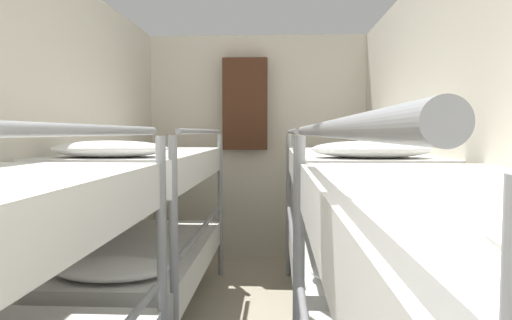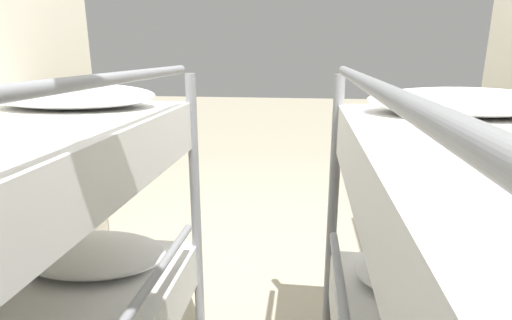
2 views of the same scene
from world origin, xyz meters
The scene contains 6 objects.
wall_left centered at (-1.12, 2.53, 1.13)m, with size 0.06×5.18×2.26m.
wall_right centered at (1.12, 2.53, 1.13)m, with size 0.06×5.18×2.26m.
wall_back centered at (0.00, 5.09, 1.13)m, with size 2.30×0.06×2.26m.
bunk_stack_left_far centered at (-0.69, 3.48, 0.73)m, with size 0.81×1.86×1.30m.
bunk_stack_right_far centered at (0.69, 3.48, 0.73)m, with size 0.81×1.86×1.30m.
hanging_coat centered at (-0.12, 4.94, 1.56)m, with size 0.44×0.12×0.90m.
Camera 1 is at (0.21, 0.42, 1.28)m, focal length 32.00 mm.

